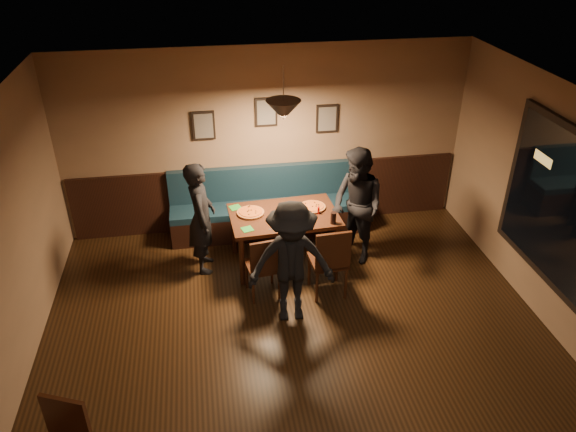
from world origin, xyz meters
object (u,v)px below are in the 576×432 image
object	(u,v)px
dining_table	(284,238)
chair_near_left	(263,264)
booth_bench	(270,203)
diner_right	(357,206)
tabasco_bottle	(318,210)
chair_near_right	(328,259)
diner_left	(201,218)
diner_front	(291,263)
soda_glass	(333,218)

from	to	relation	value
dining_table	chair_near_left	bearing A→B (deg)	-122.80
booth_bench	diner_right	xyz separation A→B (m)	(1.09, -0.88, 0.33)
chair_near_left	tabasco_bottle	size ratio (longest dim) A/B	6.97
chair_near_right	diner_left	xyz separation A→B (m)	(-1.56, 0.82, 0.29)
diner_right	tabasco_bottle	distance (m)	0.55
dining_table	diner_front	xyz separation A→B (m)	(-0.10, -1.18, 0.40)
chair_near_right	dining_table	bearing A→B (deg)	117.05
dining_table	soda_glass	world-z (taller)	soda_glass
diner_left	diner_front	world-z (taller)	diner_left
diner_left	soda_glass	size ratio (longest dim) A/B	9.79
dining_table	diner_left	size ratio (longest dim) A/B	0.91
diner_left	diner_front	distance (m)	1.60
chair_near_right	diner_right	size ratio (longest dim) A/B	0.61
diner_left	tabasco_bottle	xyz separation A→B (m)	(1.58, -0.12, 0.05)
soda_glass	diner_left	bearing A→B (deg)	166.86
diner_left	soda_glass	xyz separation A→B (m)	(1.72, -0.40, 0.06)
chair_near_left	tabasco_bottle	bearing A→B (deg)	26.92
dining_table	diner_left	distance (m)	1.18
dining_table	diner_left	bearing A→B (deg)	174.13
diner_front	tabasco_bottle	size ratio (longest dim) A/B	12.19
diner_left	diner_right	bearing A→B (deg)	-91.13
dining_table	chair_near_right	size ratio (longest dim) A/B	1.44
booth_bench	dining_table	size ratio (longest dim) A/B	2.06
chair_near_left	chair_near_right	xyz separation A→B (m)	(0.83, -0.09, 0.05)
chair_near_right	tabasco_bottle	xyz separation A→B (m)	(0.02, 0.70, 0.34)
booth_bench	chair_near_left	bearing A→B (deg)	-101.39
diner_left	soda_glass	distance (m)	1.76
diner_left	diner_right	xyz separation A→B (m)	(2.13, -0.09, 0.04)
dining_table	chair_near_left	xyz separation A→B (m)	(-0.38, -0.67, 0.06)
chair_near_right	soda_glass	world-z (taller)	chair_near_right
booth_bench	chair_near_left	world-z (taller)	booth_bench
dining_table	chair_near_left	size ratio (longest dim) A/B	1.61
diner_front	dining_table	bearing A→B (deg)	88.31
booth_bench	chair_near_right	world-z (taller)	chair_near_right
chair_near_right	diner_front	distance (m)	0.74
dining_table	tabasco_bottle	xyz separation A→B (m)	(0.47, -0.07, 0.46)
chair_near_left	soda_glass	xyz separation A→B (m)	(0.99, 0.32, 0.41)
chair_near_left	diner_right	bearing A→B (deg)	15.98
dining_table	soda_glass	distance (m)	0.84
diner_left	diner_front	size ratio (longest dim) A/B	1.00
chair_near_left	diner_front	world-z (taller)	diner_front
dining_table	diner_front	size ratio (longest dim) A/B	0.92
diner_front	soda_glass	world-z (taller)	diner_front
chair_near_left	chair_near_right	distance (m)	0.84
chair_near_left	diner_left	world-z (taller)	diner_left
booth_bench	diner_front	distance (m)	2.04
chair_near_right	tabasco_bottle	size ratio (longest dim) A/B	7.78
booth_bench	tabasco_bottle	world-z (taller)	booth_bench
chair_near_left	diner_front	bearing A→B (deg)	-69.04
dining_table	tabasco_bottle	world-z (taller)	tabasco_bottle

